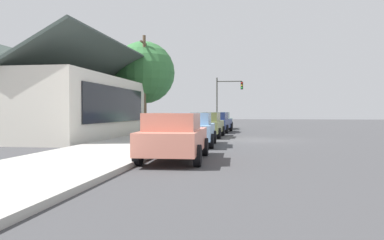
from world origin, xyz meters
name	(u,v)px	position (x,y,z in m)	size (l,w,h in m)	color
ground_plane	(252,140)	(0.00, 0.00, 0.00)	(120.00, 120.00, 0.00)	#424244
sidewalk_curb	(158,138)	(0.00, 5.60, 0.08)	(60.00, 4.20, 0.16)	#B2AFA8
car_coral	(174,136)	(-9.59, 2.61, 0.81)	(4.55, 2.18, 1.59)	#EA8C75
car_skyblue	(193,129)	(-4.07, 2.82, 0.81)	(4.46, 2.25, 1.59)	#8CB7E0
car_olive	(206,124)	(2.00, 2.88, 0.82)	(4.73, 2.11, 1.59)	olive
car_navy	(217,122)	(7.79, 2.73, 0.82)	(4.97, 2.29, 1.59)	navy
car_seafoam	(220,120)	(13.45, 2.89, 0.82)	(4.82, 2.17, 1.59)	#9ED1BC
storefront_building	(59,105)	(0.15, 11.98, 2.03)	(12.85, 7.93, 5.93)	silver
shade_tree	(144,73)	(7.81, 8.70, 4.80)	(5.04, 5.04, 7.33)	brown
traffic_light_main	(227,94)	(17.58, 2.54, 3.49)	(0.37, 2.79, 5.20)	#383833
utility_pole_wooden	(144,82)	(6.21, 8.20, 3.93)	(1.80, 0.24, 7.50)	brown
fire_hydrant_red	(196,127)	(6.42, 4.20, 0.50)	(0.22, 0.22, 0.71)	red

